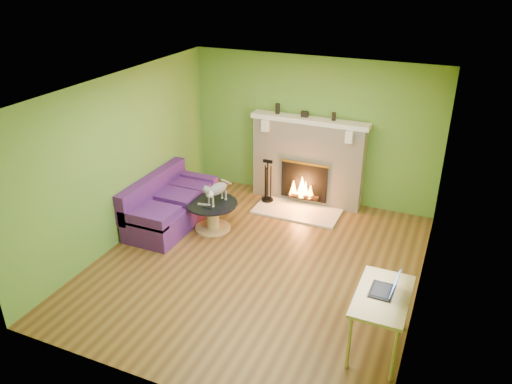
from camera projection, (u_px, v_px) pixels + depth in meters
floor at (257, 264)px, 7.35m from camera, size 5.00×5.00×0.00m
ceiling at (257, 89)px, 6.23m from camera, size 5.00×5.00×0.00m
wall_back at (312, 130)px, 8.86m from camera, size 5.00×0.00×5.00m
wall_front at (153, 285)px, 4.72m from camera, size 5.00×0.00×5.00m
wall_left at (121, 160)px, 7.59m from camera, size 0.00×5.00×5.00m
wall_right at (429, 215)px, 5.98m from camera, size 0.00×5.00×5.00m
window_frame at (422, 231)px, 5.13m from camera, size 0.00×1.20×1.20m
window_pane at (421, 231)px, 5.14m from camera, size 0.00×1.06×1.06m
fireplace at (308, 161)px, 8.93m from camera, size 2.10×0.46×1.58m
hearth at (297, 211)px, 8.83m from camera, size 1.50×0.75×0.03m
mantel at (310, 120)px, 8.58m from camera, size 2.10×0.28×0.08m
sofa at (169, 205)px, 8.37m from camera, size 0.86×1.81×0.81m
coffee_table at (212, 214)px, 8.18m from camera, size 0.84×0.84×0.48m
desk at (382, 301)px, 5.53m from camera, size 0.58×1.00×0.74m
cat at (217, 192)px, 8.02m from camera, size 0.37×0.67×0.40m
remote_silver at (203, 204)px, 8.03m from camera, size 0.18×0.08×0.02m
remote_black at (208, 207)px, 7.94m from camera, size 0.16×0.06×0.02m
laptop at (383, 282)px, 5.48m from camera, size 0.30×0.34×0.25m
fire_tools at (268, 180)px, 9.00m from camera, size 0.22×0.22×0.81m
mantel_vase_left at (278, 109)px, 8.77m from camera, size 0.08×0.08×0.18m
mantel_vase_right at (334, 116)px, 8.41m from camera, size 0.07×0.07×0.14m
mantel_box at (305, 114)px, 8.61m from camera, size 0.12×0.08×0.10m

